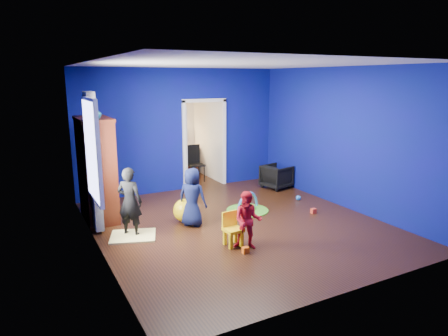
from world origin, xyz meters
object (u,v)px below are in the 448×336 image
tv_armoire (97,169)px  crt_tv (99,167)px  child_navy (192,197)px  vase (95,113)px  kid_chair (233,231)px  armchair (277,176)px  child_black (130,202)px  play_mat (247,210)px  toddler_red (248,220)px  study_desk (182,161)px  hopper_ball (185,210)px  folding_chair (196,164)px

tv_armoire → crt_tv: size_ratio=2.80×
child_navy → vase: bearing=16.5°
child_navy → kid_chair: bearing=148.6°
armchair → crt_tv: 4.35m
child_black → kid_chair: child_black is taller
vase → play_mat: size_ratio=0.24×
toddler_red → crt_tv: size_ratio=1.34×
tv_armoire → study_desk: (2.82, 2.73, -0.60)m
play_mat → child_black: bearing=-176.3°
play_mat → hopper_ball: bearing=179.0°
crt_tv → folding_chair: bearing=32.5°
child_black → crt_tv: bearing=-34.4°
child_navy → study_desk: bearing=-61.7°
vase → toddler_red: bearing=-50.7°
armchair → crt_tv: (-4.28, -0.23, 0.73)m
armchair → child_navy: child_navy is taller
study_desk → folding_chair: 0.96m
armchair → study_desk: size_ratio=0.72×
crt_tv → study_desk: (2.78, 2.73, -0.65)m
tv_armoire → folding_chair: size_ratio=2.13×
study_desk → armchair: bearing=-59.0°
child_black → play_mat: size_ratio=1.40×
tv_armoire → folding_chair: tv_armoire is taller
vase → hopper_ball: 2.40m
child_black → toddler_red: size_ratio=1.28×
crt_tv → tv_armoire: bearing=180.0°
tv_armoire → study_desk: tv_armoire is taller
crt_tv → folding_chair: crt_tv is taller
toddler_red → play_mat: toddler_red is taller
armchair → play_mat: size_ratio=0.74×
armchair → child_black: bearing=95.7°
vase → tv_armoire: 1.12m
study_desk → folding_chair: bearing=-90.0°
armchair → child_navy: (-2.87, -1.41, 0.25)m
play_mat → folding_chair: (0.05, 2.72, 0.45)m
armchair → hopper_ball: size_ratio=1.45×
tv_armoire → crt_tv: 0.06m
play_mat → study_desk: bearing=89.2°
crt_tv → play_mat: 3.06m
vase → study_desk: 4.47m
child_navy → kid_chair: size_ratio=2.17×
hopper_ball → tv_armoire: bearing=146.5°
tv_armoire → play_mat: size_ratio=2.28×
hopper_ball → child_black: bearing=-170.3°
armchair → kid_chair: (-2.65, -2.55, -0.04)m
crt_tv → play_mat: size_ratio=0.82×
hopper_ball → kid_chair: size_ratio=0.88×
hopper_ball → folding_chair: bearing=62.2°
child_black → vase: (-0.32, 0.81, 1.46)m
study_desk → folding_chair: folding_chair is taller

